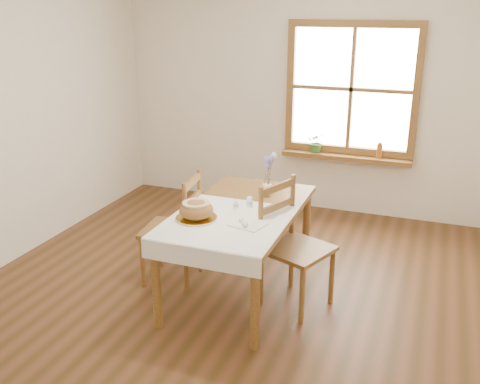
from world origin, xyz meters
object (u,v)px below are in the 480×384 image
(chair_left, at_px, (171,228))
(chair_right, at_px, (298,247))
(bread_plate, at_px, (196,218))
(flower_vase, at_px, (267,190))
(dining_table, at_px, (240,219))

(chair_left, bearing_deg, chair_right, 81.51)
(bread_plate, bearing_deg, flower_vase, 65.48)
(chair_right, xyz_separation_m, bread_plate, (-0.74, -0.29, 0.26))
(chair_left, relative_size, flower_vase, 10.71)
(chair_right, distance_m, flower_vase, 0.67)
(dining_table, distance_m, chair_left, 0.66)
(chair_right, height_order, flower_vase, chair_right)
(chair_right, relative_size, flower_vase, 11.11)
(chair_right, bearing_deg, dining_table, 105.94)
(dining_table, relative_size, chair_left, 1.62)
(dining_table, height_order, bread_plate, bread_plate)
(chair_left, bearing_deg, bread_plate, 44.57)
(bread_plate, xyz_separation_m, flower_vase, (0.34, 0.74, 0.03))
(chair_left, bearing_deg, flower_vase, 112.58)
(chair_right, distance_m, bread_plate, 0.84)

